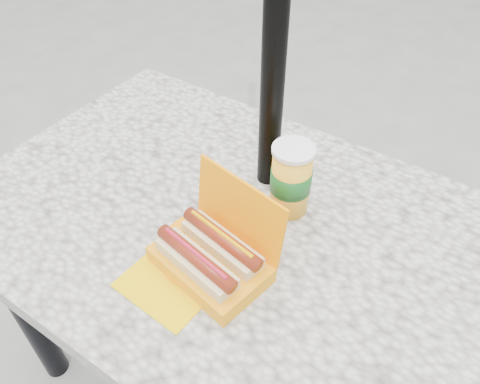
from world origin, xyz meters
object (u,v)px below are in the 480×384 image
Objects in this scene: hotdog_box at (212,256)px; fries_plate at (210,250)px; umbrella_pole at (275,38)px; soda_cup at (291,179)px.

hotdog_box is 0.05m from fries_plate.
umbrella_pole is 0.29m from soda_cup.
fries_plate is 1.78× the size of soda_cup.
umbrella_pole is 0.43m from fries_plate.
soda_cup is at bearing 71.97° from fries_plate.
umbrella_pole is 0.43m from hotdog_box.
hotdog_box is 0.82× the size of fries_plate.
umbrella_pole reaches higher than hotdog_box.
hotdog_box is 0.24m from soda_cup.
hotdog_box is at bearing -46.56° from fries_plate.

